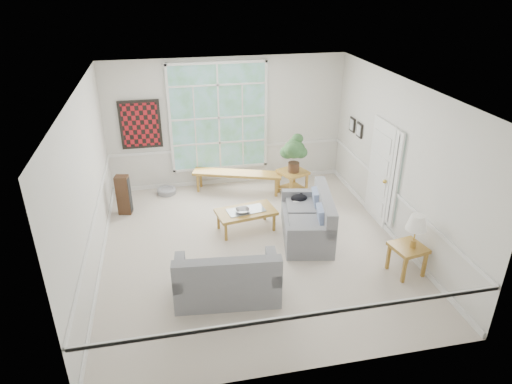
% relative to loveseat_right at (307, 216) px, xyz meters
% --- Properties ---
extents(floor, '(5.50, 6.00, 0.01)m').
position_rel_loveseat_right_xyz_m(floor, '(-1.09, -0.18, -0.46)').
color(floor, beige).
rests_on(floor, ground).
extents(ceiling, '(5.50, 6.00, 0.02)m').
position_rel_loveseat_right_xyz_m(ceiling, '(-1.09, -0.18, 2.55)').
color(ceiling, white).
rests_on(ceiling, ground).
extents(wall_back, '(5.50, 0.02, 3.00)m').
position_rel_loveseat_right_xyz_m(wall_back, '(-1.09, 2.82, 1.05)').
color(wall_back, silver).
rests_on(wall_back, ground).
extents(wall_front, '(5.50, 0.02, 3.00)m').
position_rel_loveseat_right_xyz_m(wall_front, '(-1.09, -3.18, 1.05)').
color(wall_front, silver).
rests_on(wall_front, ground).
extents(wall_left, '(0.02, 6.00, 3.00)m').
position_rel_loveseat_right_xyz_m(wall_left, '(-3.84, -0.18, 1.05)').
color(wall_left, silver).
rests_on(wall_left, ground).
extents(wall_right, '(0.02, 6.00, 3.00)m').
position_rel_loveseat_right_xyz_m(wall_right, '(1.66, -0.18, 1.05)').
color(wall_right, silver).
rests_on(wall_right, ground).
extents(window_back, '(2.30, 0.08, 2.40)m').
position_rel_loveseat_right_xyz_m(window_back, '(-1.29, 2.78, 1.20)').
color(window_back, white).
rests_on(window_back, wall_back).
extents(entry_door, '(0.08, 0.90, 2.10)m').
position_rel_loveseat_right_xyz_m(entry_door, '(1.62, 0.42, 0.60)').
color(entry_door, white).
rests_on(entry_door, floor).
extents(door_sidelight, '(0.08, 0.26, 1.90)m').
position_rel_loveseat_right_xyz_m(door_sidelight, '(1.62, -0.21, 0.70)').
color(door_sidelight, white).
rests_on(door_sidelight, wall_right).
extents(wall_art, '(0.90, 0.06, 1.10)m').
position_rel_loveseat_right_xyz_m(wall_art, '(-3.04, 2.77, 1.15)').
color(wall_art, '#581013').
rests_on(wall_art, wall_back).
extents(wall_frame_near, '(0.04, 0.26, 0.32)m').
position_rel_loveseat_right_xyz_m(wall_frame_near, '(1.62, 1.57, 1.10)').
color(wall_frame_near, black).
rests_on(wall_frame_near, wall_right).
extents(wall_frame_far, '(0.04, 0.26, 0.32)m').
position_rel_loveseat_right_xyz_m(wall_frame_far, '(1.62, 1.97, 1.10)').
color(wall_frame_far, black).
rests_on(wall_frame_far, wall_right).
extents(loveseat_right, '(1.18, 1.82, 0.91)m').
position_rel_loveseat_right_xyz_m(loveseat_right, '(0.00, 0.00, 0.00)').
color(loveseat_right, slate).
rests_on(loveseat_right, floor).
extents(loveseat_front, '(1.70, 1.00, 0.88)m').
position_rel_loveseat_right_xyz_m(loveseat_front, '(-1.76, -1.47, -0.01)').
color(loveseat_front, slate).
rests_on(loveseat_front, floor).
extents(coffee_table, '(1.24, 0.81, 0.43)m').
position_rel_loveseat_right_xyz_m(coffee_table, '(-1.09, 0.50, -0.24)').
color(coffee_table, olive).
rests_on(coffee_table, floor).
extents(pewter_bowl, '(0.38, 0.38, 0.09)m').
position_rel_loveseat_right_xyz_m(pewter_bowl, '(-1.17, 0.43, 0.02)').
color(pewter_bowl, '#94949A').
rests_on(pewter_bowl, coffee_table).
extents(window_bench, '(2.08, 1.05, 0.48)m').
position_rel_loveseat_right_xyz_m(window_bench, '(-0.97, 2.26, -0.21)').
color(window_bench, olive).
rests_on(window_bench, floor).
extents(end_table, '(0.74, 0.74, 0.57)m').
position_rel_loveseat_right_xyz_m(end_table, '(0.26, 1.89, -0.17)').
color(end_table, olive).
rests_on(end_table, floor).
extents(houseplant, '(0.68, 0.68, 0.88)m').
position_rel_loveseat_right_xyz_m(houseplant, '(0.25, 1.84, 0.56)').
color(houseplant, '#315A2E').
rests_on(houseplant, end_table).
extents(side_table, '(0.61, 0.61, 0.53)m').
position_rel_loveseat_right_xyz_m(side_table, '(1.31, -1.48, -0.19)').
color(side_table, olive).
rests_on(side_table, floor).
extents(table_lamp, '(0.44, 0.44, 0.60)m').
position_rel_loveseat_right_xyz_m(table_lamp, '(1.36, -1.52, 0.38)').
color(table_lamp, silver).
rests_on(table_lamp, side_table).
extents(pet_bed, '(0.57, 0.57, 0.13)m').
position_rel_loveseat_right_xyz_m(pet_bed, '(-2.60, 2.47, -0.39)').
color(pet_bed, gray).
rests_on(pet_bed, floor).
extents(floor_speaker, '(0.31, 0.26, 0.86)m').
position_rel_loveseat_right_xyz_m(floor_speaker, '(-3.49, 1.69, -0.02)').
color(floor_speaker, '#3D2616').
rests_on(floor_speaker, floor).
extents(cat, '(0.39, 0.33, 0.16)m').
position_rel_loveseat_right_xyz_m(cat, '(0.02, 0.60, 0.09)').
color(cat, black).
rests_on(cat, loveseat_right).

